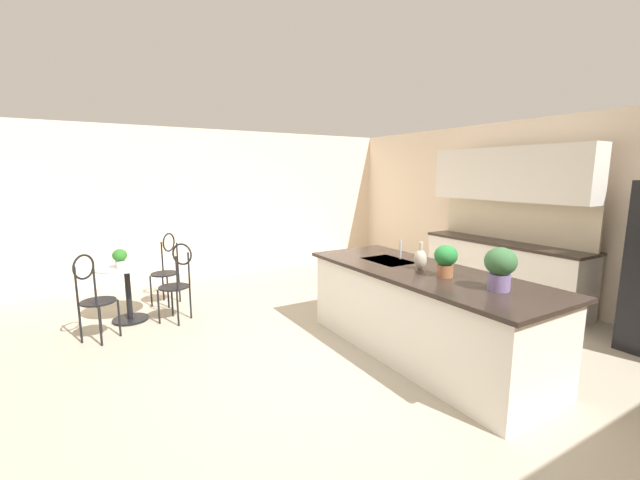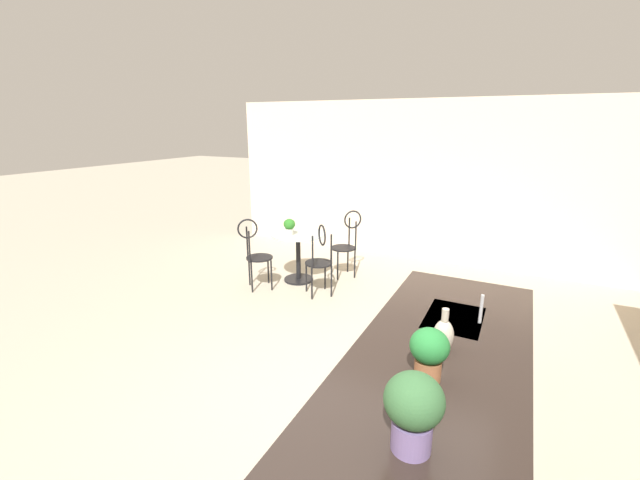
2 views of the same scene
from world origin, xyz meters
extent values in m
plane|color=#B2A893|center=(0.00, 0.00, 0.00)|extent=(40.00, 40.00, 0.00)
cube|color=beige|center=(-4.26, 0.00, 1.35)|extent=(0.12, 7.80, 2.70)
cube|color=white|center=(0.30, 0.85, 0.44)|extent=(2.70, 0.96, 0.88)
cube|color=#2D231E|center=(0.30, 0.85, 0.90)|extent=(2.80, 1.06, 0.04)
cube|color=#B2B5BA|center=(-0.25, 0.85, 0.91)|extent=(0.56, 0.40, 0.03)
cylinder|color=black|center=(-2.37, -1.71, 0.01)|extent=(0.44, 0.44, 0.03)
cylinder|color=black|center=(-2.37, -1.71, 0.38)|extent=(0.07, 0.07, 0.69)
cylinder|color=#B2C6C1|center=(-2.37, -1.71, 0.73)|extent=(0.80, 0.80, 0.01)
cylinder|color=black|center=(-2.64, -1.18, 0.23)|extent=(0.03, 0.03, 0.45)
cylinder|color=black|center=(-2.84, -1.38, 0.23)|extent=(0.03, 0.03, 0.45)
cylinder|color=black|center=(-2.84, -0.98, 0.23)|extent=(0.03, 0.03, 0.45)
cylinder|color=black|center=(-3.03, -1.18, 0.23)|extent=(0.03, 0.03, 0.45)
cylinder|color=black|center=(-2.84, -1.18, 0.46)|extent=(0.54, 0.54, 0.02)
cylinder|color=black|center=(-2.85, -0.98, 0.68)|extent=(0.03, 0.03, 0.45)
cylinder|color=black|center=(-3.03, -1.16, 0.68)|extent=(0.03, 0.03, 0.45)
torus|color=black|center=(-2.94, -1.07, 0.90)|extent=(0.22, 0.22, 0.28)
cylinder|color=black|center=(-2.07, -2.06, 0.23)|extent=(0.03, 0.03, 0.45)
cylinder|color=black|center=(-1.86, -1.86, 0.23)|extent=(0.03, 0.03, 0.45)
cylinder|color=black|center=(-1.87, -2.26, 0.23)|extent=(0.03, 0.03, 0.45)
cylinder|color=black|center=(-1.67, -2.07, 0.23)|extent=(0.03, 0.03, 0.45)
cylinder|color=black|center=(-1.87, -2.06, 0.46)|extent=(0.54, 0.54, 0.02)
cylinder|color=black|center=(-1.86, -2.26, 0.68)|extent=(0.03, 0.03, 0.45)
cylinder|color=black|center=(-1.67, -2.08, 0.68)|extent=(0.03, 0.03, 0.45)
torus|color=black|center=(-1.76, -2.17, 0.90)|extent=(0.21, 0.22, 0.28)
cylinder|color=black|center=(-2.05, -1.40, 0.23)|extent=(0.03, 0.03, 0.45)
cylinder|color=black|center=(-2.24, -1.20, 0.23)|extent=(0.03, 0.03, 0.45)
cylinder|color=black|center=(-1.84, -1.20, 0.23)|extent=(0.03, 0.03, 0.45)
cylinder|color=black|center=(-2.04, -1.00, 0.23)|extent=(0.03, 0.03, 0.45)
cylinder|color=black|center=(-2.04, -1.20, 0.46)|extent=(0.54, 0.54, 0.02)
cylinder|color=black|center=(-1.84, -1.19, 0.68)|extent=(0.03, 0.03, 0.45)
cylinder|color=black|center=(-2.03, -1.00, 0.68)|extent=(0.03, 0.03, 0.45)
torus|color=black|center=(-1.94, -1.10, 0.90)|extent=(0.22, 0.22, 0.28)
cylinder|color=#B2B5BA|center=(-0.25, 1.03, 1.03)|extent=(0.02, 0.02, 0.22)
cylinder|color=beige|center=(-2.25, -1.78, 0.79)|extent=(0.12, 0.12, 0.09)
ellipsoid|color=#2C7324|center=(-2.25, -1.78, 0.90)|extent=(0.17, 0.17, 0.16)
cylinder|color=#7A669E|center=(1.15, 0.89, 0.99)|extent=(0.18, 0.18, 0.14)
ellipsoid|color=#38683B|center=(1.15, 0.89, 1.17)|extent=(0.26, 0.26, 0.24)
cylinder|color=#9E603D|center=(0.60, 0.84, 0.98)|extent=(0.15, 0.15, 0.12)
ellipsoid|color=#267A36|center=(0.60, 0.84, 1.13)|extent=(0.22, 0.22, 0.20)
ellipsoid|color=#BCB29E|center=(0.25, 0.86, 1.02)|extent=(0.13, 0.13, 0.21)
cylinder|color=#BCB29E|center=(0.25, 0.86, 1.17)|extent=(0.04, 0.04, 0.08)
camera|label=1|loc=(3.21, -2.12, 1.91)|focal=22.41mm
camera|label=2|loc=(2.66, 1.19, 2.33)|focal=22.78mm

